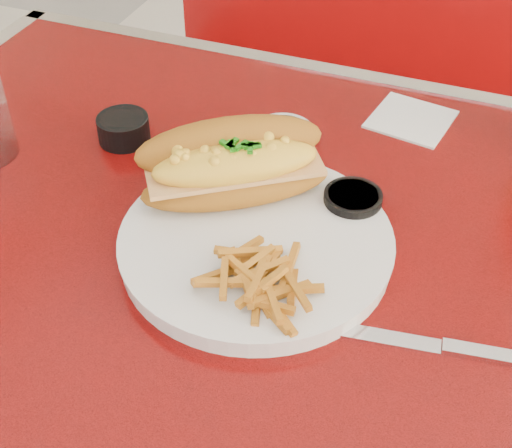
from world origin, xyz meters
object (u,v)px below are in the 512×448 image
(sauce_cup_left, at_px, (123,128))
(gravy_ramekin, at_px, (283,142))
(diner_table, at_px, (283,341))
(knife, at_px, (430,345))
(dinner_plate, at_px, (256,243))
(mac_hoagie, at_px, (233,164))
(sauce_cup_right, at_px, (352,204))
(booth_bench_far, at_px, (394,177))
(fork, at_px, (307,261))

(sauce_cup_left, bearing_deg, gravy_ramekin, 10.25)
(diner_table, bearing_deg, knife, -25.14)
(knife, bearing_deg, dinner_plate, 154.68)
(mac_hoagie, bearing_deg, diner_table, -64.01)
(gravy_ramekin, distance_m, sauce_cup_right, 0.14)
(booth_bench_far, distance_m, sauce_cup_right, 0.89)
(gravy_ramekin, xyz_separation_m, knife, (0.24, -0.24, -0.02))
(dinner_plate, xyz_separation_m, sauce_cup_right, (0.08, 0.09, 0.01))
(dinner_plate, bearing_deg, gravy_ramekin, 100.14)
(mac_hoagie, distance_m, fork, 0.15)
(booth_bench_far, xyz_separation_m, mac_hoagie, (-0.08, -0.76, 0.54))
(sauce_cup_left, bearing_deg, mac_hoagie, -21.86)
(mac_hoagie, bearing_deg, dinner_plate, -85.22)
(booth_bench_far, relative_size, sauce_cup_left, 16.29)
(knife, bearing_deg, diner_table, 147.13)
(gravy_ramekin, distance_m, knife, 0.34)
(booth_bench_far, relative_size, mac_hoagie, 5.01)
(booth_bench_far, distance_m, fork, 0.98)
(fork, distance_m, knife, 0.15)
(dinner_plate, bearing_deg, knife, -17.58)
(sauce_cup_right, height_order, knife, sauce_cup_right)
(sauce_cup_left, bearing_deg, diner_table, -24.26)
(gravy_ramekin, height_order, sauce_cup_left, gravy_ramekin)
(gravy_ramekin, relative_size, sauce_cup_left, 1.22)
(mac_hoagie, xyz_separation_m, sauce_cup_right, (0.13, 0.03, -0.04))
(mac_hoagie, bearing_deg, sauce_cup_left, 123.67)
(diner_table, xyz_separation_m, dinner_plate, (-0.03, -0.02, 0.17))
(diner_table, height_order, mac_hoagie, mac_hoagie)
(diner_table, height_order, gravy_ramekin, gravy_ramekin)
(knife, bearing_deg, sauce_cup_right, 119.67)
(booth_bench_far, distance_m, sauce_cup_left, 0.89)
(sauce_cup_right, bearing_deg, fork, -99.69)
(diner_table, relative_size, fork, 8.87)
(booth_bench_far, xyz_separation_m, gravy_ramekin, (-0.06, -0.65, 0.51))
(dinner_plate, xyz_separation_m, fork, (0.06, -0.02, 0.01))
(sauce_cup_left, height_order, sauce_cup_right, same)
(booth_bench_far, height_order, knife, booth_bench_far)
(fork, height_order, sauce_cup_right, sauce_cup_right)
(sauce_cup_left, relative_size, knife, 0.32)
(mac_hoagie, height_order, sauce_cup_right, mac_hoagie)
(diner_table, distance_m, dinner_plate, 0.18)
(dinner_plate, bearing_deg, sauce_cup_right, 49.11)
(gravy_ramekin, height_order, knife, gravy_ramekin)
(diner_table, distance_m, gravy_ramekin, 0.25)
(gravy_ramekin, bearing_deg, fork, -63.77)
(booth_bench_far, distance_m, knife, 1.03)
(dinner_plate, relative_size, sauce_cup_left, 5.19)
(dinner_plate, relative_size, mac_hoagie, 1.60)
(booth_bench_far, xyz_separation_m, sauce_cup_right, (0.05, -0.73, 0.50))
(diner_table, distance_m, sauce_cup_right, 0.20)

